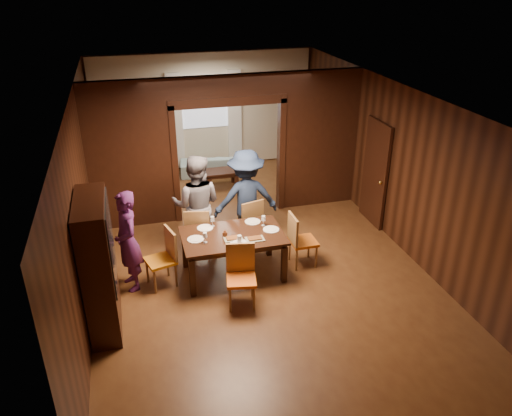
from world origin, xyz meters
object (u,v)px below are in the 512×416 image
object	(u,v)px
person_navy	(246,198)
hutch	(99,266)
coffee_table	(222,178)
chair_left	(160,259)
person_grey	(197,205)
sofa	(215,165)
chair_near	(241,278)
person_purple	(128,241)
chair_right	(303,240)
chair_far_l	(198,231)
chair_far_r	(247,222)
dining_table	(233,255)

from	to	relation	value
person_navy	hutch	world-z (taller)	hutch
coffee_table	chair_left	xyz separation A→B (m)	(-1.76, -3.73, 0.28)
person_grey	coffee_table	world-z (taller)	person_grey
sofa	chair_near	size ratio (longest dim) A/B	1.74
sofa	person_navy	bearing A→B (deg)	96.47
person_purple	chair_right	xyz separation A→B (m)	(2.91, -0.09, -0.35)
chair_left	person_grey	bearing A→B (deg)	124.67
person_purple	chair_far_l	size ratio (longest dim) A/B	1.73
chair_far_r	coffee_table	bearing A→B (deg)	-106.70
coffee_table	person_grey	bearing A→B (deg)	-109.50
sofa	chair_right	xyz separation A→B (m)	(0.69, -4.55, 0.24)
chair_left	chair_far_r	world-z (taller)	same
person_purple	person_navy	size ratio (longest dim) A/B	0.91
chair_far_l	hutch	distance (m)	2.33
person_navy	chair_far_l	xyz separation A→B (m)	(-0.93, -0.22, -0.43)
dining_table	chair_left	world-z (taller)	chair_left
dining_table	coffee_table	bearing A→B (deg)	81.57
coffee_table	chair_right	xyz separation A→B (m)	(0.69, -3.74, 0.28)
person_navy	coffee_table	xyz separation A→B (m)	(0.08, 2.74, -0.72)
person_navy	chair_far_r	distance (m)	0.44
person_grey	sofa	xyz separation A→B (m)	(0.99, 3.62, -0.68)
person_grey	chair_far_r	bearing A→B (deg)	-162.83
chair_far_l	chair_left	bearing A→B (deg)	59.60
dining_table	coffee_table	distance (m)	3.78
person_navy	chair_right	bearing A→B (deg)	127.66
person_navy	chair_left	bearing A→B (deg)	30.81
dining_table	chair_near	size ratio (longest dim) A/B	1.72
person_purple	hutch	bearing A→B (deg)	-39.56
chair_left	chair_near	xyz separation A→B (m)	(1.14, -0.86, 0.00)
sofa	hutch	xyz separation A→B (m)	(-2.63, -5.35, 0.75)
person_grey	chair_left	bearing A→B (deg)	68.79
sofa	hutch	world-z (taller)	hutch
sofa	chair_near	xyz separation A→B (m)	(-0.61, -5.40, 0.24)
person_navy	chair_far_l	world-z (taller)	person_navy
person_navy	hutch	xyz separation A→B (m)	(-2.55, -1.80, 0.08)
person_grey	chair_right	distance (m)	1.97
chair_far_l	hutch	bearing A→B (deg)	57.87
person_navy	chair_far_r	bearing A→B (deg)	89.09
person_purple	chair_far_r	size ratio (longest dim) A/B	1.73
person_navy	chair_near	xyz separation A→B (m)	(-0.54, -1.85, -0.43)
person_purple	sofa	size ratio (longest dim) A/B	0.99
sofa	coffee_table	world-z (taller)	sofa
sofa	chair_right	size ratio (longest dim) A/B	1.74
person_navy	sofa	bearing A→B (deg)	-90.89
person_purple	chair_left	bearing A→B (deg)	65.96
hutch	dining_table	bearing A→B (deg)	21.23
sofa	chair_right	distance (m)	4.61
coffee_table	hutch	xyz separation A→B (m)	(-2.63, -4.54, 0.80)
chair_far_l	chair_far_r	size ratio (longest dim) A/B	1.00
sofa	dining_table	distance (m)	4.58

